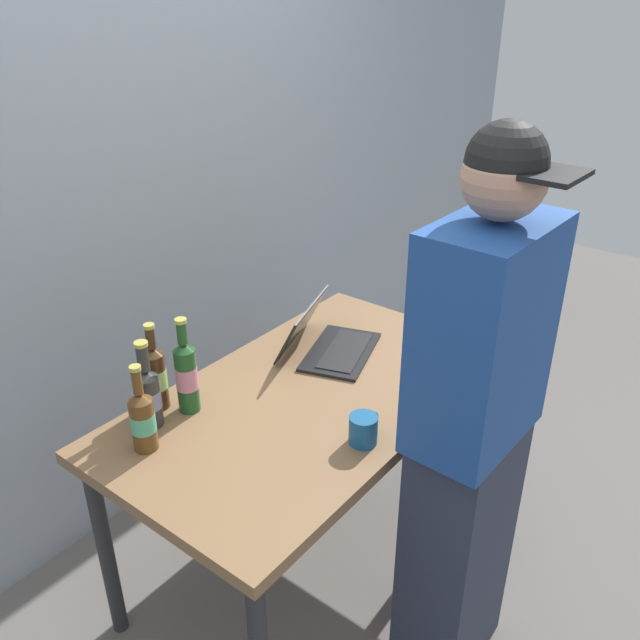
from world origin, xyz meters
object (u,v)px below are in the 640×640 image
(person_figure, at_px, (471,432))
(coffee_mug, at_px, (364,429))
(beer_bottle_brown, at_px, (186,375))
(beer_bottle_dark, at_px, (143,419))
(beer_bottle_green, at_px, (155,376))
(laptop, at_px, (327,341))
(beer_bottle_amber, at_px, (148,395))

(person_figure, relative_size, coffee_mug, 14.40)
(beer_bottle_brown, xyz_separation_m, beer_bottle_dark, (-0.21, -0.04, -0.03))
(beer_bottle_dark, height_order, person_figure, person_figure)
(beer_bottle_green, bearing_deg, laptop, -18.81)
(laptop, distance_m, beer_bottle_dark, 0.78)
(beer_bottle_amber, bearing_deg, beer_bottle_brown, -15.09)
(beer_bottle_brown, relative_size, person_figure, 0.19)
(beer_bottle_brown, bearing_deg, coffee_mug, -69.24)
(beer_bottle_brown, bearing_deg, person_figure, -69.57)
(laptop, bearing_deg, beer_bottle_amber, 167.57)
(beer_bottle_brown, bearing_deg, beer_bottle_amber, 164.91)
(person_figure, bearing_deg, coffee_mug, 109.82)
(laptop, height_order, coffee_mug, laptop)
(beer_bottle_amber, height_order, beer_bottle_dark, beer_bottle_amber)
(beer_bottle_amber, height_order, beer_bottle_brown, beer_bottle_brown)
(beer_bottle_amber, bearing_deg, person_figure, -63.21)
(beer_bottle_dark, relative_size, coffee_mug, 2.34)
(laptop, distance_m, beer_bottle_green, 0.65)
(beer_bottle_amber, height_order, coffee_mug, beer_bottle_amber)
(beer_bottle_brown, relative_size, beer_bottle_green, 1.09)
(beer_bottle_amber, distance_m, beer_bottle_green, 0.10)
(beer_bottle_brown, xyz_separation_m, coffee_mug, (0.20, -0.53, -0.08))
(laptop, relative_size, beer_bottle_brown, 1.33)
(beer_bottle_brown, height_order, coffee_mug, beer_bottle_brown)
(laptop, relative_size, beer_bottle_dark, 1.55)
(beer_bottle_amber, distance_m, person_figure, 0.95)
(laptop, height_order, person_figure, person_figure)
(beer_bottle_brown, distance_m, person_figure, 0.87)
(beer_bottle_amber, height_order, person_figure, person_figure)
(beer_bottle_amber, xyz_separation_m, beer_bottle_green, (0.08, 0.06, 0.01))
(laptop, relative_size, coffee_mug, 3.61)
(beer_bottle_dark, xyz_separation_m, beer_bottle_green, (0.16, 0.14, 0.01))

